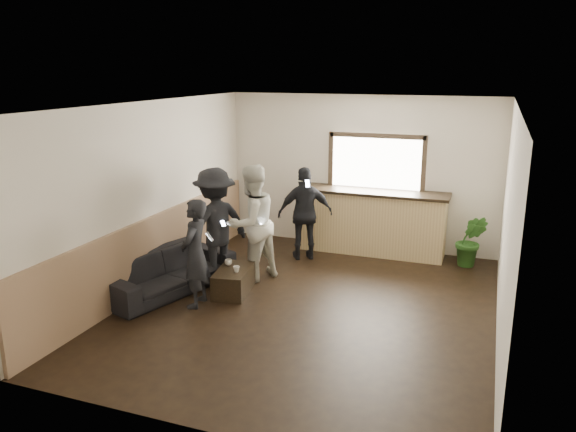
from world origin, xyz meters
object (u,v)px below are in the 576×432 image
at_px(potted_plant, 471,241).
at_px(cup_b, 236,269).
at_px(person_c, 215,225).
at_px(cup_a, 228,262).
at_px(person_d, 305,214).
at_px(person_b, 252,223).
at_px(sofa, 169,271).
at_px(person_a, 195,253).
at_px(coffee_table, 234,281).
at_px(bar_counter, 371,218).

bearing_deg(potted_plant, cup_b, -141.56).
bearing_deg(person_c, cup_b, 79.65).
height_order(cup_a, potted_plant, potted_plant).
xyz_separation_m(cup_b, person_d, (0.41, 1.93, 0.40)).
relative_size(potted_plant, person_c, 0.50).
distance_m(potted_plant, person_c, 4.27).
xyz_separation_m(cup_a, potted_plant, (3.39, 2.28, 0.04)).
height_order(cup_b, person_b, person_b).
height_order(sofa, cup_b, sofa).
bearing_deg(person_a, person_d, 155.03).
bearing_deg(potted_plant, person_c, -151.74).
bearing_deg(person_d, person_b, 41.14).
relative_size(cup_b, person_d, 0.06).
relative_size(coffee_table, cup_a, 7.39).
bearing_deg(potted_plant, cup_a, -146.10).
relative_size(coffee_table, cup_b, 8.77).
distance_m(coffee_table, potted_plant, 4.05).
distance_m(cup_b, person_a, 0.73).
height_order(bar_counter, person_b, bar_counter).
xyz_separation_m(coffee_table, person_b, (0.03, 0.63, 0.73)).
distance_m(coffee_table, person_c, 0.96).
height_order(potted_plant, person_c, person_c).
bearing_deg(cup_b, person_d, 78.08).
height_order(cup_b, person_c, person_c).
bearing_deg(coffee_table, person_a, -115.99).
xyz_separation_m(bar_counter, person_d, (-1.01, -0.75, 0.17)).
relative_size(sofa, potted_plant, 2.33).
bearing_deg(bar_counter, sofa, -130.49).
distance_m(sofa, cup_b, 1.06).
height_order(cup_b, potted_plant, potted_plant).
height_order(person_a, person_d, person_d).
bearing_deg(person_a, cup_a, 161.95).
height_order(potted_plant, person_d, person_d).
height_order(potted_plant, person_b, person_b).
xyz_separation_m(person_a, person_c, (-0.20, 1.00, 0.13)).
bearing_deg(person_a, cup_b, 136.00).
distance_m(coffee_table, person_b, 0.96).
bearing_deg(person_b, person_a, 11.51).
relative_size(bar_counter, person_a, 1.76).
xyz_separation_m(potted_plant, person_a, (-3.53, -3.01, 0.32)).
bearing_deg(person_b, potted_plant, 145.15).
bearing_deg(person_d, cup_b, 50.36).
distance_m(cup_a, cup_b, 0.33).
relative_size(coffee_table, potted_plant, 0.92).
xyz_separation_m(sofa, person_b, (0.97, 0.90, 0.61)).
relative_size(cup_b, person_c, 0.05).
bearing_deg(cup_b, person_b, 95.10).
relative_size(bar_counter, sofa, 1.28).
distance_m(sofa, person_a, 0.86).
bearing_deg(cup_b, coffee_table, 136.72).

